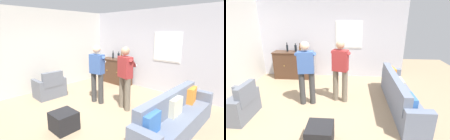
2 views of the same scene
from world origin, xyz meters
TOP-DOWN VIEW (x-y plane):
  - ground at (0.00, 0.00)m, footprint 10.40×10.40m
  - wall_back_with_window at (0.02, 2.66)m, footprint 5.20×0.15m
  - wall_side_left at (-2.66, 0.00)m, footprint 0.12×5.20m
  - couch at (1.97, 0.46)m, footprint 0.57×2.62m
  - armchair at (-1.83, -0.27)m, footprint 0.66×0.89m
  - sideboard_cabinet at (-1.35, 2.30)m, footprint 1.39×0.49m
  - bottle_wine_green at (-1.55, 2.35)m, footprint 0.07×0.07m
  - bottle_liquor_amber at (-1.24, 2.34)m, footprint 0.08×0.08m
  - bottle_spirits_clear at (-1.08, 2.31)m, footprint 0.06×0.06m
  - ottoman at (0.18, -1.00)m, footprint 0.49×0.49m
  - person_standing_left at (-0.41, 0.48)m, footprint 0.55×0.50m
  - person_standing_right at (0.45, 0.70)m, footprint 0.54×0.52m

SIDE VIEW (x-z plane):
  - ground at x=0.00m, z-range 0.00..0.00m
  - ottoman at x=0.18m, z-range 0.00..0.40m
  - armchair at x=-1.83m, z-range -0.14..0.71m
  - couch at x=1.97m, z-range -0.09..0.77m
  - sideboard_cabinet at x=-1.35m, z-range 0.00..0.98m
  - person_standing_left at x=-0.41m, z-range 0.10..1.78m
  - person_standing_right at x=0.45m, z-range 0.10..1.78m
  - bottle_spirits_clear at x=-1.08m, z-range 0.94..1.25m
  - bottle_liquor_amber at x=-1.24m, z-range 0.95..1.25m
  - bottle_wine_green at x=-1.55m, z-range 0.94..1.26m
  - wall_side_left at x=-2.66m, z-range 0.00..2.80m
  - wall_back_with_window at x=0.02m, z-range 0.00..2.80m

